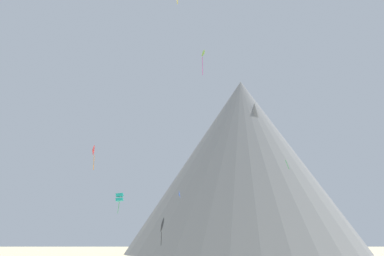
{
  "coord_description": "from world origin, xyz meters",
  "views": [
    {
      "loc": [
        -3.48,
        -30.25,
        4.25
      ],
      "look_at": [
        -3.43,
        35.0,
        20.06
      ],
      "focal_mm": 42.49,
      "sensor_mm": 36.0,
      "label": 1
    }
  ],
  "objects": [
    {
      "name": "kite_red_mid",
      "position": [
        -20.05,
        44.31,
        18.47
      ],
      "size": [
        0.59,
        1.72,
        4.18
      ],
      "rotation": [
        0.0,
        0.0,
        4.8
      ],
      "color": "red"
    },
    {
      "name": "kite_green_mid",
      "position": [
        9.76,
        32.21,
        14.14
      ],
      "size": [
        0.66,
        0.81,
        1.45
      ],
      "rotation": [
        0.0,
        0.0,
        3.72
      ],
      "color": "green"
    },
    {
      "name": "kite_lime_high",
      "position": [
        -1.1,
        55.27,
        40.39
      ],
      "size": [
        1.09,
        1.61,
        5.42
      ],
      "rotation": [
        0.0,
        0.0,
        1.89
      ],
      "color": "#8CD133"
    },
    {
      "name": "kite_blue_low",
      "position": [
        -5.77,
        51.25,
        11.8
      ],
      "size": [
        0.5,
        1.44,
        1.43
      ],
      "rotation": [
        0.0,
        0.0,
        4.67
      ],
      "color": "blue"
    },
    {
      "name": "rock_massif",
      "position": [
        12.53,
        97.87,
        22.51
      ],
      "size": [
        90.98,
        90.98,
        49.55
      ],
      "color": "slate",
      "rests_on": "ground_plane"
    },
    {
      "name": "kite_black_low",
      "position": [
        -8.71,
        49.77,
        6.46
      ],
      "size": [
        1.21,
        2.58,
        4.73
      ],
      "rotation": [
        0.0,
        0.0,
        4.92
      ],
      "color": "black"
    },
    {
      "name": "kite_teal_low",
      "position": [
        -17.65,
        59.06,
        11.94
      ],
      "size": [
        1.48,
        1.42,
        3.91
      ],
      "rotation": [
        0.0,
        0.0,
        1.62
      ],
      "color": "teal"
    }
  ]
}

